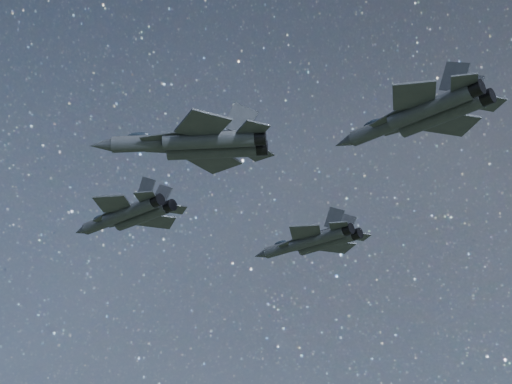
% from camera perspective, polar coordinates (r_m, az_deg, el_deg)
% --- Properties ---
extents(jet_lead, '(17.02, 11.60, 4.28)m').
position_cam_1_polar(jet_lead, '(92.17, -9.26, -1.62)').
color(jet_lead, '#2C3037').
extents(jet_left, '(18.54, 12.64, 4.66)m').
position_cam_1_polar(jet_left, '(108.43, 4.21, -3.57)').
color(jet_left, '#2C3037').
extents(jet_right, '(18.75, 12.45, 4.77)m').
position_cam_1_polar(jet_right, '(78.41, -4.41, 3.55)').
color(jet_right, '#2C3037').
extents(jet_slot, '(18.42, 12.46, 4.64)m').
position_cam_1_polar(jet_slot, '(78.78, 12.00, 5.59)').
color(jet_slot, '#2C3037').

